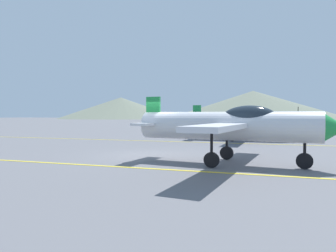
% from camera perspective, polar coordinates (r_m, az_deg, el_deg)
% --- Properties ---
extents(ground_plane, '(400.00, 400.00, 0.00)m').
position_cam_1_polar(ground_plane, '(14.28, -2.89, -5.68)').
color(ground_plane, slate).
extents(apron_line_near, '(80.00, 0.16, 0.01)m').
position_cam_1_polar(apron_line_near, '(11.42, -8.53, -7.62)').
color(apron_line_near, yellow).
rests_on(apron_line_near, ground_plane).
extents(apron_line_far, '(80.00, 0.16, 0.01)m').
position_cam_1_polar(apron_line_far, '(21.71, 4.39, -3.03)').
color(apron_line_far, yellow).
rests_on(apron_line_far, ground_plane).
extents(airplane_near, '(7.94, 9.11, 2.72)m').
position_cam_1_polar(airplane_near, '(12.09, 12.05, 0.17)').
color(airplane_near, silver).
rests_on(airplane_near, ground_plane).
extents(airplane_mid, '(7.89, 9.09, 2.72)m').
position_cam_1_polar(airplane_mid, '(23.75, 13.61, 1.05)').
color(airplane_mid, '#33478C').
rests_on(airplane_mid, ground_plane).
extents(car_sedan, '(4.11, 4.47, 1.62)m').
position_cam_1_polar(car_sedan, '(31.54, 6.87, 0.07)').
color(car_sedan, white).
rests_on(car_sedan, ground_plane).
extents(hill_left, '(68.81, 68.81, 11.89)m').
position_cam_1_polar(hill_left, '(172.28, -8.85, 3.35)').
color(hill_left, slate).
rests_on(hill_left, ground_plane).
extents(hill_centerleft, '(71.64, 71.64, 11.54)m').
position_cam_1_polar(hill_centerleft, '(124.72, 15.64, 3.73)').
color(hill_centerleft, slate).
rests_on(hill_centerleft, ground_plane).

